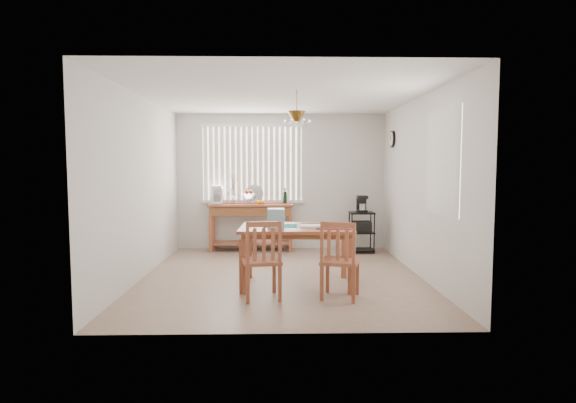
{
  "coord_description": "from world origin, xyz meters",
  "views": [
    {
      "loc": [
        -0.05,
        -6.44,
        1.61
      ],
      "look_at": [
        0.1,
        0.55,
        1.05
      ],
      "focal_mm": 28.0,
      "sensor_mm": 36.0,
      "label": 1
    }
  ],
  "objects_px": {
    "cart_items": "(362,204)",
    "chair_left": "(262,260)",
    "wire_cart": "(361,228)",
    "sideboard": "(252,216)",
    "chair_right": "(340,261)",
    "dining_table": "(296,233)"
  },
  "relations": [
    {
      "from": "sideboard",
      "to": "dining_table",
      "type": "xyz_separation_m",
      "value": [
        0.75,
        -2.49,
        0.04
      ]
    },
    {
      "from": "wire_cart",
      "to": "chair_left",
      "type": "bearing_deg",
      "value": -121.07
    },
    {
      "from": "chair_left",
      "to": "cart_items",
      "type": "bearing_deg",
      "value": 59.0
    },
    {
      "from": "dining_table",
      "to": "wire_cart",
      "type": "bearing_deg",
      "value": 60.12
    },
    {
      "from": "chair_right",
      "to": "chair_left",
      "type": "bearing_deg",
      "value": 179.17
    },
    {
      "from": "cart_items",
      "to": "chair_left",
      "type": "distance_m",
      "value": 3.41
    },
    {
      "from": "sideboard",
      "to": "chair_right",
      "type": "relative_size",
      "value": 1.66
    },
    {
      "from": "dining_table",
      "to": "chair_left",
      "type": "xyz_separation_m",
      "value": [
        -0.44,
        -0.63,
        -0.23
      ]
    },
    {
      "from": "cart_items",
      "to": "chair_left",
      "type": "relative_size",
      "value": 0.32
    },
    {
      "from": "sideboard",
      "to": "dining_table",
      "type": "bearing_deg",
      "value": -73.31
    },
    {
      "from": "wire_cart",
      "to": "chair_right",
      "type": "height_order",
      "value": "chair_right"
    },
    {
      "from": "wire_cart",
      "to": "chair_right",
      "type": "bearing_deg",
      "value": -105.48
    },
    {
      "from": "chair_right",
      "to": "sideboard",
      "type": "bearing_deg",
      "value": 111.62
    },
    {
      "from": "chair_left",
      "to": "wire_cart",
      "type": "bearing_deg",
      "value": 58.93
    },
    {
      "from": "chair_left",
      "to": "dining_table",
      "type": "bearing_deg",
      "value": 54.92
    },
    {
      "from": "wire_cart",
      "to": "cart_items",
      "type": "xyz_separation_m",
      "value": [
        0.0,
        0.01,
        0.44
      ]
    },
    {
      "from": "sideboard",
      "to": "cart_items",
      "type": "height_order",
      "value": "cart_items"
    },
    {
      "from": "cart_items",
      "to": "chair_left",
      "type": "height_order",
      "value": "cart_items"
    },
    {
      "from": "sideboard",
      "to": "wire_cart",
      "type": "xyz_separation_m",
      "value": [
        2.05,
        -0.23,
        -0.22
      ]
    },
    {
      "from": "sideboard",
      "to": "cart_items",
      "type": "relative_size",
      "value": 5.1
    },
    {
      "from": "wire_cart",
      "to": "dining_table",
      "type": "distance_m",
      "value": 2.62
    },
    {
      "from": "sideboard",
      "to": "wire_cart",
      "type": "bearing_deg",
      "value": -6.51
    }
  ]
}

